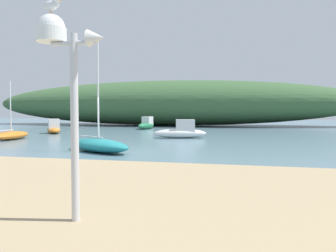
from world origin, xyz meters
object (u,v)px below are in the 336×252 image
object	(u,v)px
sailboat_near_shore	(99,145)
motorboat_centre_water	(54,128)
motorboat_by_sandbar	(147,124)
motorboat_far_right	(181,131)
mast_structure	(61,54)
sailboat_mid_channel	(11,135)
seagull_on_radar	(52,4)

from	to	relation	value
sailboat_near_shore	motorboat_centre_water	size ratio (longest dim) A/B	1.56
motorboat_by_sandbar	motorboat_far_right	bearing A→B (deg)	-61.32
mast_structure	motorboat_centre_water	distance (m)	23.85
motorboat_centre_water	sailboat_mid_channel	size ratio (longest dim) A/B	0.86
mast_structure	motorboat_far_right	size ratio (longest dim) A/B	0.84
motorboat_centre_water	motorboat_by_sandbar	size ratio (longest dim) A/B	0.96
motorboat_far_right	sailboat_mid_channel	bearing A→B (deg)	-161.28
seagull_on_radar	motorboat_far_right	bearing A→B (deg)	94.25
sailboat_near_shore	motorboat_by_sandbar	world-z (taller)	sailboat_near_shore
motorboat_far_right	motorboat_centre_water	xyz separation A→B (m)	(-11.34, 2.36, -0.04)
seagull_on_radar	sailboat_near_shore	world-z (taller)	sailboat_near_shore
sailboat_near_shore	sailboat_mid_channel	world-z (taller)	sailboat_near_shore
motorboat_far_right	sailboat_near_shore	bearing A→B (deg)	-105.59
seagull_on_radar	motorboat_by_sandbar	xyz separation A→B (m)	(-6.90, 27.84, -3.02)
mast_structure	seagull_on_radar	xyz separation A→B (m)	(-0.15, -0.00, 0.75)
motorboat_centre_water	sailboat_near_shore	bearing A→B (deg)	-49.72
motorboat_centre_water	motorboat_far_right	bearing A→B (deg)	-11.77
motorboat_far_right	sailboat_mid_channel	size ratio (longest dim) A/B	0.99
motorboat_centre_water	motorboat_by_sandbar	xyz separation A→B (m)	(5.76, 7.85, 0.05)
motorboat_by_sandbar	sailboat_mid_channel	bearing A→B (deg)	-110.26
sailboat_near_shore	mast_structure	bearing A→B (deg)	-68.01
seagull_on_radar	motorboat_far_right	xyz separation A→B (m)	(-1.31, 17.63, -3.03)
seagull_on_radar	sailboat_mid_channel	size ratio (longest dim) A/B	0.10
sailboat_near_shore	sailboat_mid_channel	xyz separation A→B (m)	(-8.38, 4.67, -0.03)
mast_structure	sailboat_mid_channel	distance (m)	18.70
motorboat_far_right	sailboat_mid_channel	distance (m)	11.29
mast_structure	seagull_on_radar	distance (m)	0.76
mast_structure	seagull_on_radar	bearing A→B (deg)	-179.14
seagull_on_radar	motorboat_by_sandbar	size ratio (longest dim) A/B	0.11
mast_structure	sailboat_near_shore	world-z (taller)	sailboat_near_shore
seagull_on_radar	sailboat_near_shore	distance (m)	10.51
motorboat_far_right	sailboat_mid_channel	world-z (taller)	sailboat_mid_channel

